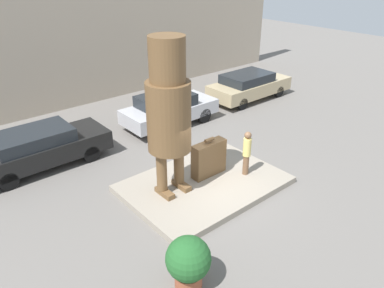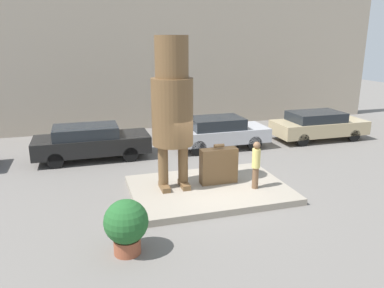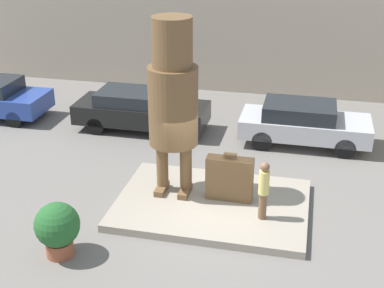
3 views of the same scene
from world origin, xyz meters
name	(u,v)px [view 3 (image 3 of 3)]	position (x,y,z in m)	size (l,w,h in m)	color
ground_plane	(212,208)	(0.00, 0.00, 0.00)	(60.00, 60.00, 0.00)	slate
pedestal	(212,204)	(0.00, 0.00, 0.11)	(5.11, 3.62, 0.21)	gray
building_backdrop	(260,6)	(0.00, 10.00, 3.68)	(28.00, 0.60, 7.36)	tan
statue_figure	(173,95)	(-1.13, 0.33, 3.03)	(1.31, 1.31, 4.83)	brown
giant_suitcase	(230,178)	(0.42, 0.26, 0.82)	(1.25, 0.40, 1.37)	brown
tourist	(264,188)	(1.40, -0.54, 1.07)	(0.27, 0.27, 1.58)	brown
parked_car_black	(140,109)	(-3.58, 4.82, 0.78)	(4.73, 1.81, 1.45)	black
parked_car_silver	(303,122)	(2.19, 4.82, 0.79)	(4.31, 1.82, 1.46)	#B7B7BC
planter_pot	(57,228)	(-3.06, -2.87, 0.75)	(1.05, 1.05, 1.35)	brown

